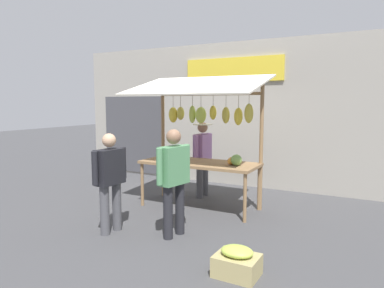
# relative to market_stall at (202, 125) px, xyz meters

# --- Properties ---
(ground_plane) EXTENTS (40.00, 40.00, 0.00)m
(ground_plane) POSITION_rel_market_stall_xyz_m (0.02, 0.06, -1.56)
(ground_plane) COLOR #424244
(street_backdrop) EXTENTS (9.00, 0.30, 3.40)m
(street_backdrop) POSITION_rel_market_stall_xyz_m (0.09, -2.13, 0.14)
(street_backdrop) COLOR #9E998E
(street_backdrop) RESTS_ON ground
(market_stall) EXTENTS (2.50, 1.46, 2.50)m
(market_stall) POSITION_rel_market_stall_xyz_m (0.00, 0.00, 0.00)
(market_stall) COLOR olive
(market_stall) RESTS_ON ground
(vendor_with_sunhat) EXTENTS (0.41, 0.68, 1.58)m
(vendor_with_sunhat) POSITION_rel_market_stall_xyz_m (0.33, -0.69, -0.64)
(vendor_with_sunhat) COLOR #4C4C51
(vendor_with_sunhat) RESTS_ON ground
(shopper_with_shopping_bag) EXTENTS (0.31, 0.68, 1.60)m
(shopper_with_shopping_bag) POSITION_rel_market_stall_xyz_m (-0.29, 1.52, -0.64)
(shopper_with_shopping_bag) COLOR #232328
(shopper_with_shopping_bag) RESTS_ON ground
(shopper_with_ponytail) EXTENTS (0.26, 0.66, 1.53)m
(shopper_with_ponytail) POSITION_rel_market_stall_xyz_m (0.65, 1.84, -0.69)
(shopper_with_ponytail) COLOR #4C4C51
(shopper_with_ponytail) RESTS_ON ground
(produce_crate_near) EXTENTS (0.51, 0.41, 0.35)m
(produce_crate_near) POSITION_rel_market_stall_xyz_m (-1.55, 2.23, -1.40)
(produce_crate_near) COLOR tan
(produce_crate_near) RESTS_ON ground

